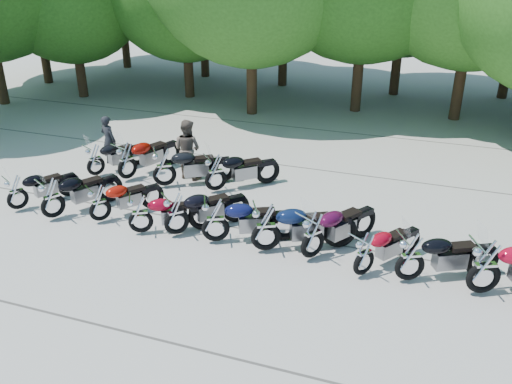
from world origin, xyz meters
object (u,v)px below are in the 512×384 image
(motorcycle_14, at_px, (164,166))
(motorcycle_9, at_px, (411,256))
(motorcycle_6, at_px, (266,226))
(motorcycle_7, at_px, (313,234))
(rider_1, at_px, (187,149))
(motorcycle_15, at_px, (216,172))
(rider_0, at_px, (109,140))
(motorcycle_2, at_px, (99,202))
(motorcycle_10, at_px, (486,266))
(motorcycle_0, at_px, (16,192))
(motorcycle_1, at_px, (52,197))
(motorcycle_12, at_px, (95,159))
(motorcycle_8, at_px, (365,253))
(motorcycle_13, at_px, (127,160))
(motorcycle_5, at_px, (215,219))
(motorcycle_3, at_px, (140,213))
(motorcycle_4, at_px, (176,213))

(motorcycle_14, bearing_deg, motorcycle_9, -143.44)
(motorcycle_6, height_order, motorcycle_7, motorcycle_6)
(motorcycle_6, height_order, rider_1, rider_1)
(motorcycle_15, height_order, rider_0, rider_0)
(motorcycle_9, relative_size, motorcycle_14, 0.96)
(motorcycle_2, height_order, motorcycle_6, motorcycle_6)
(motorcycle_9, relative_size, motorcycle_10, 0.91)
(motorcycle_0, bearing_deg, motorcycle_14, -109.92)
(motorcycle_1, xyz_separation_m, rider_1, (2.12, 3.73, 0.28))
(motorcycle_15, xyz_separation_m, rider_0, (-4.15, 0.91, 0.17))
(motorcycle_2, distance_m, motorcycle_12, 3.16)
(motorcycle_6, xyz_separation_m, rider_0, (-6.59, 3.65, 0.13))
(motorcycle_8, distance_m, motorcycle_13, 8.20)
(motorcycle_5, relative_size, motorcycle_9, 1.02)
(motorcycle_3, height_order, motorcycle_5, motorcycle_5)
(motorcycle_3, bearing_deg, motorcycle_14, -13.18)
(motorcycle_2, height_order, rider_0, rider_0)
(motorcycle_4, xyz_separation_m, rider_0, (-4.26, 3.62, 0.18))
(motorcycle_5, relative_size, motorcycle_6, 0.95)
(motorcycle_3, relative_size, rider_0, 1.29)
(motorcycle_7, height_order, motorcycle_13, motorcycle_13)
(motorcycle_7, xyz_separation_m, motorcycle_10, (3.65, -0.22, 0.05))
(motorcycle_1, height_order, rider_1, rider_1)
(motorcycle_6, bearing_deg, motorcycle_14, 29.84)
(motorcycle_13, relative_size, rider_0, 1.45)
(rider_0, distance_m, rider_1, 2.91)
(motorcycle_0, relative_size, motorcycle_9, 0.88)
(motorcycle_15, bearing_deg, motorcycle_4, 139.99)
(motorcycle_4, height_order, rider_1, rider_1)
(motorcycle_2, xyz_separation_m, motorcycle_6, (4.55, -0.03, 0.12))
(motorcycle_9, bearing_deg, rider_0, 40.87)
(motorcycle_4, bearing_deg, motorcycle_14, -13.84)
(motorcycle_6, relative_size, motorcycle_14, 1.03)
(motorcycle_10, bearing_deg, rider_1, 42.11)
(motorcycle_9, height_order, motorcycle_12, motorcycle_9)
(motorcycle_3, relative_size, motorcycle_4, 0.94)
(motorcycle_8, bearing_deg, motorcycle_10, -142.85)
(motorcycle_1, relative_size, motorcycle_13, 0.96)
(motorcycle_12, xyz_separation_m, motorcycle_15, (3.97, 0.16, 0.06))
(motorcycle_5, bearing_deg, motorcycle_8, -119.45)
(motorcycle_12, relative_size, motorcycle_15, 0.91)
(motorcycle_13, xyz_separation_m, rider_0, (-1.26, 0.99, 0.15))
(motorcycle_7, relative_size, rider_1, 1.27)
(motorcycle_4, height_order, motorcycle_14, motorcycle_14)
(motorcycle_12, bearing_deg, rider_0, -52.59)
(motorcycle_9, relative_size, motorcycle_12, 1.10)
(motorcycle_1, xyz_separation_m, rider_0, (-0.78, 3.88, 0.18))
(motorcycle_8, bearing_deg, motorcycle_12, 16.76)
(motorcycle_6, distance_m, motorcycle_13, 5.96)
(motorcycle_3, xyz_separation_m, motorcycle_9, (6.50, 0.03, 0.05))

